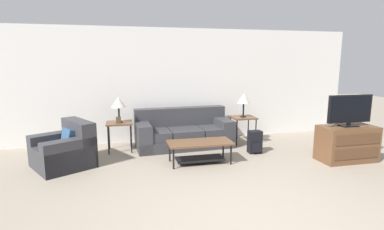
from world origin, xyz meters
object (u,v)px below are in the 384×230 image
at_px(couch, 184,133).
at_px(side_table_right, 243,120).
at_px(television, 350,110).
at_px(tv_console, 347,143).
at_px(table_lamp_left, 118,103).
at_px(backpack, 255,142).
at_px(armchair, 65,150).
at_px(coffee_table, 200,147).
at_px(side_table_left, 119,125).
at_px(table_lamp_right, 244,99).

bearing_deg(couch, side_table_right, -2.55).
bearing_deg(television, couch, 148.94).
bearing_deg(television, tv_console, -90.00).
xyz_separation_m(side_table_right, tv_console, (1.41, -1.61, -0.21)).
height_order(couch, side_table_right, couch).
distance_m(table_lamp_left, backpack, 2.90).
relative_size(armchair, television, 1.39).
bearing_deg(tv_console, coffee_table, 169.67).
relative_size(coffee_table, table_lamp_left, 2.19).
relative_size(coffee_table, side_table_left, 1.93).
xyz_separation_m(tv_console, backpack, (-1.47, 0.84, -0.11)).
xyz_separation_m(couch, side_table_left, (-1.36, -0.06, 0.25)).
xyz_separation_m(side_table_left, table_lamp_left, (0.00, -0.00, 0.48)).
xyz_separation_m(coffee_table, table_lamp_left, (-1.43, 1.12, 0.72)).
bearing_deg(table_lamp_right, side_table_left, 180.00).
height_order(side_table_right, television, television).
xyz_separation_m(coffee_table, side_table_right, (1.31, 1.12, 0.24)).
bearing_deg(armchair, table_lamp_left, 38.16).
xyz_separation_m(armchair, table_lamp_left, (0.95, 0.74, 0.73)).
bearing_deg(television, coffee_table, 169.68).
xyz_separation_m(table_lamp_left, table_lamp_right, (2.73, 0.00, 0.00)).
relative_size(armchair, side_table_right, 2.05).
distance_m(armchair, coffee_table, 2.40).
distance_m(armchair, tv_console, 5.16).
xyz_separation_m(table_lamp_right, backpack, (-0.06, -0.78, -0.80)).
height_order(side_table_left, table_lamp_right, table_lamp_right).
relative_size(coffee_table, table_lamp_right, 2.19).
xyz_separation_m(side_table_left, side_table_right, (2.73, 0.00, 0.00)).
bearing_deg(side_table_left, backpack, -16.15).
bearing_deg(coffee_table, backpack, 15.36).
bearing_deg(backpack, table_lamp_left, 163.85).
bearing_deg(side_table_right, table_lamp_left, -180.00).
xyz_separation_m(couch, television, (2.78, -1.67, 0.68)).
distance_m(side_table_left, side_table_right, 2.73).
height_order(table_lamp_left, table_lamp_right, same).
xyz_separation_m(coffee_table, table_lamp_right, (1.31, 1.12, 0.72)).
bearing_deg(armchair, backpack, -0.48).
bearing_deg(tv_console, table_lamp_right, 131.14).
bearing_deg(coffee_table, table_lamp_right, 40.56).
bearing_deg(backpack, table_lamp_right, 85.75).
distance_m(armchair, backpack, 3.63).
bearing_deg(armchair, side_table_left, 38.16).
bearing_deg(television, table_lamp_left, 158.73).
xyz_separation_m(coffee_table, backpack, (1.25, 0.34, -0.08)).
bearing_deg(tv_console, armchair, 170.32).
relative_size(couch, side_table_right, 3.47).
bearing_deg(backpack, side_table_right, 85.75).
xyz_separation_m(table_lamp_right, tv_console, (1.41, -1.61, -0.69)).
height_order(table_lamp_left, backpack, table_lamp_left).
height_order(side_table_left, table_lamp_left, table_lamp_left).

